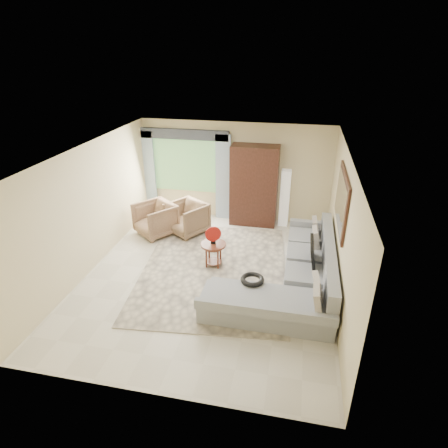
% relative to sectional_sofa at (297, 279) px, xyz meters
% --- Properties ---
extents(ground, '(6.00, 6.00, 0.00)m').
position_rel_sectional_sofa_xyz_m(ground, '(-1.78, 0.18, -0.28)').
color(ground, silver).
rests_on(ground, ground).
extents(area_rug, '(3.39, 4.28, 0.02)m').
position_rel_sectional_sofa_xyz_m(area_rug, '(-1.72, 0.42, -0.27)').
color(area_rug, beige).
rests_on(area_rug, ground).
extents(sectional_sofa, '(2.30, 3.46, 0.90)m').
position_rel_sectional_sofa_xyz_m(sectional_sofa, '(0.00, 0.00, 0.00)').
color(sectional_sofa, gray).
rests_on(sectional_sofa, ground).
extents(tv_screen, '(0.14, 0.74, 0.48)m').
position_rel_sectional_sofa_xyz_m(tv_screen, '(0.27, 0.30, 0.44)').
color(tv_screen, black).
rests_on(tv_screen, sectional_sofa).
extents(garden_hose, '(0.43, 0.43, 0.09)m').
position_rel_sectional_sofa_xyz_m(garden_hose, '(-0.78, -0.58, 0.26)').
color(garden_hose, black).
rests_on(garden_hose, sectional_sofa).
extents(coffee_table, '(0.54, 0.54, 0.54)m').
position_rel_sectional_sofa_xyz_m(coffee_table, '(-1.77, 0.58, 0.00)').
color(coffee_table, '#4D2114').
rests_on(coffee_table, ground).
extents(red_disc, '(0.32, 0.16, 0.34)m').
position_rel_sectional_sofa_xyz_m(red_disc, '(-1.77, 0.58, 0.49)').
color(red_disc, '#A51710').
rests_on(red_disc, coffee_table).
extents(armchair_left, '(1.24, 1.24, 0.81)m').
position_rel_sectional_sofa_xyz_m(armchair_left, '(-3.53, 1.75, 0.12)').
color(armchair_left, '#9B7955').
rests_on(armchair_left, ground).
extents(armchair_right, '(1.20, 1.21, 0.80)m').
position_rel_sectional_sofa_xyz_m(armchair_right, '(-2.79, 1.98, 0.12)').
color(armchair_right, '#8B674B').
rests_on(armchair_right, ground).
extents(potted_plant, '(0.52, 0.47, 0.52)m').
position_rel_sectional_sofa_xyz_m(potted_plant, '(-4.15, 2.64, -0.02)').
color(potted_plant, '#999999').
rests_on(potted_plant, ground).
extents(armoire, '(1.20, 0.55, 2.10)m').
position_rel_sectional_sofa_xyz_m(armoire, '(-1.23, 2.90, 0.77)').
color(armoire, black).
rests_on(armoire, ground).
extents(floor_lamp, '(0.24, 0.24, 1.50)m').
position_rel_sectional_sofa_xyz_m(floor_lamp, '(-0.43, 2.96, 0.47)').
color(floor_lamp, silver).
rests_on(floor_lamp, ground).
extents(window, '(1.80, 0.04, 1.40)m').
position_rel_sectional_sofa_xyz_m(window, '(-3.13, 3.15, 1.12)').
color(window, '#669E59').
rests_on(window, wall_back).
extents(curtain_left, '(0.40, 0.08, 2.30)m').
position_rel_sectional_sofa_xyz_m(curtain_left, '(-4.18, 3.06, 0.87)').
color(curtain_left, '#9EB7CC').
rests_on(curtain_left, ground).
extents(curtain_right, '(0.40, 0.08, 2.30)m').
position_rel_sectional_sofa_xyz_m(curtain_right, '(-2.08, 3.06, 0.87)').
color(curtain_right, '#9EB7CC').
rests_on(curtain_right, ground).
extents(valance, '(2.40, 0.12, 0.26)m').
position_rel_sectional_sofa_xyz_m(valance, '(-3.13, 3.08, 1.97)').
color(valance, '#1E232D').
rests_on(valance, wall_back).
extents(wall_mirror, '(0.05, 1.70, 1.05)m').
position_rel_sectional_sofa_xyz_m(wall_mirror, '(0.68, 0.53, 1.47)').
color(wall_mirror, black).
rests_on(wall_mirror, wall_right).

